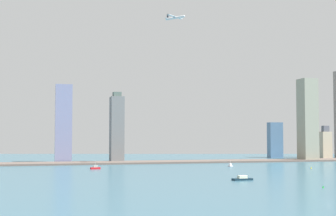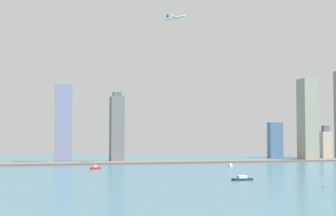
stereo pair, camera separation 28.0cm
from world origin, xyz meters
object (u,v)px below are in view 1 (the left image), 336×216
(skyscraper_7, at_px, (308,120))
(airplane, at_px, (175,17))
(boat_1, at_px, (242,179))
(skyscraper_2, at_px, (117,129))
(boat_3, at_px, (230,165))
(boat_0, at_px, (95,168))
(channel_buoy_0, at_px, (323,187))
(channel_buoy_2, at_px, (311,167))
(skyscraper_1, at_px, (326,144))
(skyscraper_4, at_px, (63,124))
(skyscraper_5, at_px, (275,140))

(skyscraper_7, distance_m, airplane, 263.38)
(skyscraper_7, height_order, boat_1, skyscraper_7)
(skyscraper_2, relative_size, airplane, 3.98)
(skyscraper_7, relative_size, airplane, 4.93)
(boat_1, relative_size, boat_3, 1.87)
(boat_0, relative_size, airplane, 0.48)
(airplane, bearing_deg, boat_3, 28.03)
(skyscraper_7, xyz_separation_m, channel_buoy_0, (-186.66, -340.24, -59.24))
(channel_buoy_2, bearing_deg, boat_0, 167.49)
(skyscraper_1, height_order, channel_buoy_0, skyscraper_1)
(skyscraper_2, distance_m, channel_buoy_2, 269.73)
(skyscraper_4, xyz_separation_m, boat_3, (188.82, -137.46, -51.83))
(boat_0, bearing_deg, boat_3, -13.35)
(skyscraper_2, bearing_deg, boat_0, -108.29)
(skyscraper_4, height_order, airplane, airplane)
(skyscraper_4, xyz_separation_m, skyscraper_7, (349.76, -38.68, 6.91))
(boat_1, xyz_separation_m, boat_3, (57.19, 170.44, 0.04))
(skyscraper_2, height_order, channel_buoy_0, skyscraper_2)
(skyscraper_1, height_order, boat_1, skyscraper_1)
(skyscraper_2, bearing_deg, skyscraper_7, -6.25)
(channel_buoy_0, bearing_deg, boat_1, 113.90)
(boat_0, relative_size, channel_buoy_2, 4.33)
(skyscraper_4, bearing_deg, skyscraper_1, -0.88)
(boat_0, bearing_deg, skyscraper_5, 18.11)
(skyscraper_5, relative_size, airplane, 2.40)
(skyscraper_2, bearing_deg, boat_3, -47.93)
(skyscraper_1, relative_size, boat_1, 3.00)
(skyscraper_2, distance_m, skyscraper_7, 279.51)
(skyscraper_5, distance_m, airplane, 322.75)
(skyscraper_2, xyz_separation_m, channel_buoy_2, (190.80, -185.19, -45.28))
(boat_0, bearing_deg, airplane, 1.79)
(skyscraper_1, xyz_separation_m, boat_3, (-210.41, -131.29, -21.84))
(channel_buoy_0, distance_m, airplane, 324.56)
(skyscraper_4, bearing_deg, airplane, -41.15)
(skyscraper_4, relative_size, channel_buoy_0, 54.90)
(boat_0, distance_m, airplane, 208.16)
(skyscraper_5, height_order, boat_3, skyscraper_5)
(skyscraper_1, distance_m, skyscraper_2, 327.82)
(skyscraper_1, xyz_separation_m, skyscraper_7, (-49.46, -32.52, 36.90))
(skyscraper_7, bearing_deg, skyscraper_4, 173.69)
(skyscraper_4, xyz_separation_m, channel_buoy_2, (263.04, -193.50, -51.96))
(boat_3, bearing_deg, channel_buoy_2, 56.77)
(boat_1, xyz_separation_m, channel_buoy_2, (131.41, 114.40, -0.08))
(channel_buoy_0, bearing_deg, skyscraper_5, 67.26)
(skyscraper_2, relative_size, skyscraper_5, 1.66)
(skyscraper_5, height_order, skyscraper_7, skyscraper_7)
(skyscraper_2, bearing_deg, skyscraper_4, 173.44)
(channel_buoy_0, bearing_deg, boat_3, 83.92)
(boat_0, xyz_separation_m, boat_3, (160.56, 3.95, -0.13))
(skyscraper_1, xyz_separation_m, skyscraper_4, (-399.22, 6.16, 29.99))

